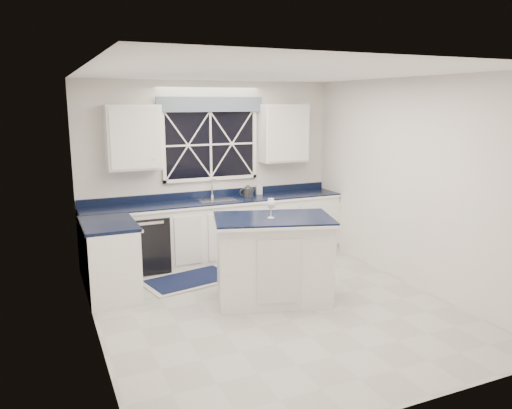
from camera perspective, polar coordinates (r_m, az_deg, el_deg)
name	(u,v)px	position (r m, az deg, el deg)	size (l,w,h in m)	color
ground	(273,306)	(6.08, 1.94, -11.49)	(4.50, 4.50, 0.00)	#A8A8A4
back_wall	(210,170)	(7.74, -5.27, 3.91)	(4.00, 0.10, 2.70)	silver
base_cabinets	(200,236)	(7.39, -6.42, -3.62)	(3.99, 1.60, 0.90)	white
countertop	(217,201)	(7.53, -4.48, 0.39)	(3.98, 0.64, 0.04)	black
dishwasher	(145,242)	(7.37, -12.52, -4.18)	(0.60, 0.58, 0.82)	black
window	(210,139)	(7.65, -5.22, 7.44)	(1.65, 0.09, 1.26)	black
upper_cabinets	(213,135)	(7.53, -4.93, 7.90)	(3.10, 0.34, 0.90)	white
faucet	(213,187)	(7.68, -4.98, 1.96)	(0.05, 0.20, 0.30)	silver
island	(273,259)	(6.09, 1.96, -6.20)	(1.57, 1.20, 1.04)	white
rug	(190,280)	(6.94, -7.59, -8.49)	(1.37, 1.00, 0.02)	#A4A49F
kettle	(248,191)	(7.73, -0.94, 1.54)	(0.28, 0.17, 0.19)	#303032
wine_glass	(271,205)	(5.87, 1.72, -0.01)	(0.10, 0.10, 0.24)	silver
soap_bottle	(259,188)	(7.95, 0.35, 1.94)	(0.10, 0.10, 0.21)	silver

